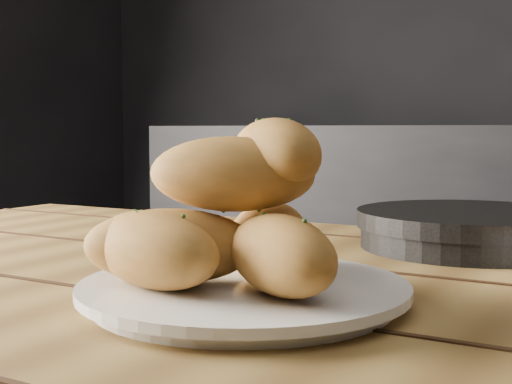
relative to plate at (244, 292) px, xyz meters
name	(u,v)px	position (x,y,z in m)	size (l,w,h in m)	color
plate	(244,292)	(0.00, 0.00, 0.00)	(0.27, 0.27, 0.02)	white
bread_rolls	(229,220)	(-0.01, -0.01, 0.06)	(0.25, 0.22, 0.13)	#AF7230
skillet	(472,229)	(0.10, 0.37, 0.01)	(0.40, 0.27, 0.05)	black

